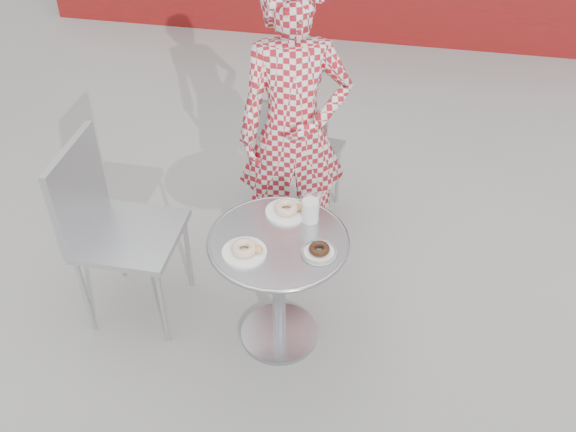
% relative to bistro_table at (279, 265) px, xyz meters
% --- Properties ---
extents(ground, '(60.00, 60.00, 0.00)m').
position_rel_bistro_table_xyz_m(ground, '(-0.00, 0.04, -0.50)').
color(ground, '#979590').
rests_on(ground, ground).
extents(bistro_table, '(0.65, 0.65, 0.66)m').
position_rel_bistro_table_xyz_m(bistro_table, '(0.00, 0.00, 0.00)').
color(bistro_table, '#BABABF').
rests_on(bistro_table, ground).
extents(chair_far, '(0.48, 0.48, 0.87)m').
position_rel_bistro_table_xyz_m(chair_far, '(-0.07, 1.00, -0.23)').
color(chair_far, '#B1B4B9').
rests_on(chair_far, ground).
extents(chair_left, '(0.48, 0.47, 0.99)m').
position_rel_bistro_table_xyz_m(chair_left, '(-0.77, 0.06, -0.19)').
color(chair_left, '#B1B4B9').
rests_on(chair_left, ground).
extents(seated_person, '(0.67, 0.53, 1.61)m').
position_rel_bistro_table_xyz_m(seated_person, '(-0.06, 0.68, 0.31)').
color(seated_person, maroon).
rests_on(seated_person, ground).
extents(plate_far, '(0.20, 0.20, 0.05)m').
position_rel_bistro_table_xyz_m(plate_far, '(0.00, 0.20, 0.18)').
color(plate_far, white).
rests_on(plate_far, bistro_table).
extents(plate_near, '(0.20, 0.20, 0.05)m').
position_rel_bistro_table_xyz_m(plate_near, '(-0.12, -0.12, 0.18)').
color(plate_near, white).
rests_on(plate_near, bistro_table).
extents(plate_checker, '(0.16, 0.16, 0.04)m').
position_rel_bistro_table_xyz_m(plate_checker, '(0.19, -0.05, 0.17)').
color(plate_checker, white).
rests_on(plate_checker, bistro_table).
extents(milk_cup, '(0.09, 0.09, 0.14)m').
position_rel_bistro_table_xyz_m(milk_cup, '(0.12, 0.16, 0.22)').
color(milk_cup, white).
rests_on(milk_cup, bistro_table).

